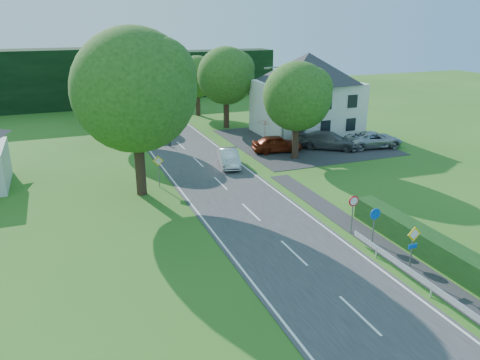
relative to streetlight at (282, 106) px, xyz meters
name	(u,v)px	position (x,y,z in m)	size (l,w,h in m)	color
road	(240,202)	(-8.06, -10.00, -4.44)	(7.00, 80.00, 0.04)	#343336
parking_pad	(302,142)	(3.94, 3.00, -4.44)	(14.00, 16.00, 0.04)	#262729
line_edge_left	(194,208)	(-11.31, -10.00, -4.42)	(0.12, 80.00, 0.01)	white
line_edge_right	(282,195)	(-4.81, -10.00, -4.42)	(0.12, 80.00, 0.01)	white
line_centre	(240,201)	(-8.06, -10.00, -4.42)	(0.12, 80.00, 0.01)	white
tree_main	(136,114)	(-14.06, -6.00, 1.36)	(9.40, 9.40, 11.64)	#214514
tree_left_far	(120,99)	(-13.06, 10.00, -0.17)	(7.00, 7.00, 8.58)	#214514
tree_right_far	(226,88)	(-1.06, 12.00, 0.08)	(7.40, 7.40, 9.09)	#214514
tree_left_back	(111,86)	(-12.56, 22.00, -0.43)	(6.60, 6.60, 8.07)	#214514
tree_right_back	(197,86)	(-2.06, 20.00, -0.68)	(6.20, 6.20, 7.56)	#214514
tree_right_mid	(297,111)	(0.44, -2.00, -0.17)	(7.00, 7.00, 8.58)	#214514
treeline_right	(181,74)	(-0.06, 36.00, -0.96)	(30.00, 5.00, 7.00)	black
house_white	(307,93)	(5.94, 6.00, -0.06)	(10.60, 8.40, 8.60)	silver
streetlight	(282,106)	(0.00, 0.00, 0.00)	(2.03, 0.18, 8.00)	slate
sign_priority_right	(413,242)	(-3.76, -22.02, -2.67)	(0.78, 0.09, 2.59)	slate
sign_roundabout	(374,220)	(-3.76, -19.02, -2.79)	(0.64, 0.08, 2.37)	slate
sign_speed_limit	(353,206)	(-3.76, -17.03, -2.70)	(0.64, 0.11, 2.37)	slate
sign_priority_left	(158,165)	(-12.56, -5.02, -2.75)	(0.78, 0.09, 2.44)	slate
moving_car	(229,158)	(-5.95, -2.08, -3.70)	(1.54, 4.42, 1.46)	silver
motorcycle	(167,139)	(-9.26, 6.80, -3.90)	(0.70, 2.00, 1.05)	black
parked_car_red	(277,144)	(-0.21, 0.44, -3.63)	(1.88, 4.67, 1.59)	maroon
parked_car_silver_a	(285,127)	(3.60, 6.32, -3.65)	(1.64, 4.70, 1.55)	#BCBCC1
parked_car_grey	(329,140)	(4.99, -0.37, -3.61)	(2.28, 5.60, 1.62)	#535258
parked_car_silver_b	(374,139)	(9.27, -1.53, -3.65)	(2.57, 5.56, 1.55)	#A4A5AB
parasol	(265,130)	(0.66, 5.00, -3.39)	(2.26, 2.31, 2.08)	red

